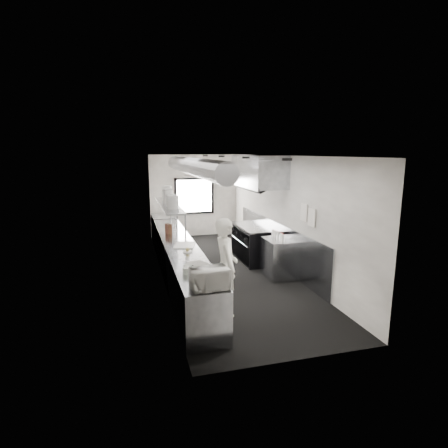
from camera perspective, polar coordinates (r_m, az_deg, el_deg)
floor at (r=8.93m, az=0.01°, el=-7.47°), size 3.00×8.00×0.01m
ceiling at (r=8.45m, az=0.01°, el=10.80°), size 3.00×8.00×0.01m
wall_back at (r=12.45m, az=-4.76°, el=4.47°), size 3.00×0.02×2.80m
wall_front at (r=4.93m, az=12.19°, el=-6.39°), size 3.00×0.02×2.80m
wall_left at (r=8.33m, az=-10.01°, el=0.93°), size 0.02×8.00×2.80m
wall_right at (r=9.08m, az=9.20°, el=1.81°), size 0.02×8.00×2.80m
wall_cladding at (r=9.52m, az=8.19°, el=-2.95°), size 0.03×5.50×1.10m
hvac_duct at (r=8.70m, az=-5.19°, el=9.12°), size 0.40×6.40×0.40m
service_window at (r=12.42m, az=-4.74°, el=4.46°), size 1.36×0.05×1.25m
exhaust_hood at (r=9.47m, az=5.39°, el=8.33°), size 0.81×2.20×0.88m
prep_counter at (r=8.11m, az=-6.98°, el=-6.19°), size 0.70×6.00×0.90m
pass_shelf at (r=9.32m, az=-8.69°, el=2.91°), size 0.45×3.00×0.68m
range at (r=9.74m, az=4.86°, el=-3.03°), size 0.88×1.60×0.94m
bottle_station at (r=8.53m, az=8.76°, el=-5.35°), size 0.65×0.80×0.90m
far_work_table at (r=11.67m, az=-9.55°, el=-0.84°), size 0.70×1.20×0.90m
notice_sheet_a at (r=7.97m, az=12.56°, el=1.82°), size 0.02×0.28×0.38m
notice_sheet_b at (r=7.68m, az=13.74°, el=1.03°), size 0.02×0.28×0.38m
line_cook at (r=6.41m, az=0.29°, el=-6.82°), size 0.43×0.65×1.77m
microwave at (r=5.35m, az=-2.31°, el=-8.65°), size 0.55×0.44×0.31m
deli_tub_a at (r=6.03m, az=-5.88°, el=-7.36°), size 0.16×0.16×0.11m
deli_tub_b at (r=6.20m, az=-5.78°, el=-6.86°), size 0.15×0.15×0.10m
newspaper at (r=6.54m, az=-4.06°, el=-6.28°), size 0.41×0.45×0.01m
small_plate at (r=7.28m, az=-5.79°, el=-4.43°), size 0.25×0.25×0.02m
pastry at (r=7.27m, az=-5.80°, el=-4.05°), size 0.08×0.08×0.08m
cutting_board at (r=7.81m, az=-6.24°, el=-3.34°), size 0.55×0.65×0.02m
knife_block at (r=9.01m, az=-8.79°, el=-0.72°), size 0.16×0.24×0.24m
plate_stack_a at (r=8.53m, az=-8.08°, el=3.45°), size 0.33×0.33×0.31m
plate_stack_b at (r=8.86m, az=-8.47°, el=3.68°), size 0.30×0.30×0.30m
plate_stack_c at (r=9.37m, az=-8.88°, el=4.32°), size 0.27×0.27×0.37m
plate_stack_d at (r=9.95m, az=-9.08°, el=4.82°), size 0.28×0.28×0.41m
squeeze_bottle_a at (r=8.13m, az=9.29°, el=-2.26°), size 0.06×0.06×0.18m
squeeze_bottle_b at (r=8.23m, az=9.05°, el=-2.05°), size 0.08×0.08×0.19m
squeeze_bottle_c at (r=8.38m, az=8.53°, el=-1.81°), size 0.07×0.07×0.18m
squeeze_bottle_d at (r=8.54m, az=8.09°, el=-1.60°), size 0.07×0.07×0.17m
squeeze_bottle_e at (r=8.60m, az=7.75°, el=-1.47°), size 0.07×0.07×0.18m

